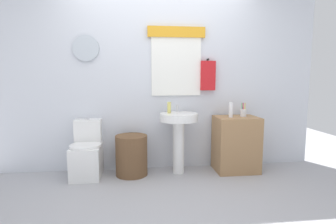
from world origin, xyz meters
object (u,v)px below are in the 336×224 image
lotion_bottle (231,110)px  toothbrush_cup (243,112)px  wooden_cabinet (236,144)px  toilet (87,154)px  pedestal_sink (179,129)px  laundry_hamper (132,155)px  soap_bottle (169,108)px

lotion_bottle → toothbrush_cup: bearing=17.0°
wooden_cabinet → toilet: bearing=179.1°
lotion_bottle → pedestal_sink: bearing=176.7°
laundry_hamper → soap_bottle: (0.50, 0.05, 0.61)m
pedestal_sink → toothbrush_cup: 0.91m
soap_bottle → toothbrush_cup: soap_bottle is taller
laundry_hamper → lotion_bottle: size_ratio=2.64×
toilet → wooden_cabinet: wooden_cabinet is taller
toilet → laundry_hamper: bearing=-3.2°
laundry_hamper → wooden_cabinet: (1.40, 0.00, 0.11)m
toilet → toothbrush_cup: bearing=-0.3°
laundry_hamper → pedestal_sink: size_ratio=0.65×
lotion_bottle → toothbrush_cup: lotion_bottle is taller
wooden_cabinet → toothbrush_cup: toothbrush_cup is taller
laundry_hamper → lotion_bottle: lotion_bottle is taller
toilet → laundry_hamper: 0.57m
lotion_bottle → wooden_cabinet: bearing=22.2°
laundry_hamper → lotion_bottle: 1.43m
toilet → laundry_hamper: size_ratio=1.42×
wooden_cabinet → toothbrush_cup: bearing=11.5°
pedestal_sink → toothbrush_cup: bearing=1.3°
pedestal_sink → wooden_cabinet: 0.82m
lotion_bottle → toothbrush_cup: 0.21m
wooden_cabinet → pedestal_sink: bearing=180.0°
laundry_hamper → soap_bottle: size_ratio=3.59×
soap_bottle → toothbrush_cup: 1.01m
wooden_cabinet → lotion_bottle: (-0.10, -0.04, 0.47)m
laundry_hamper → wooden_cabinet: size_ratio=0.70×
pedestal_sink → lotion_bottle: size_ratio=4.05×
wooden_cabinet → soap_bottle: 1.04m
laundry_hamper → toilet: bearing=176.8°
wooden_cabinet → soap_bottle: soap_bottle is taller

